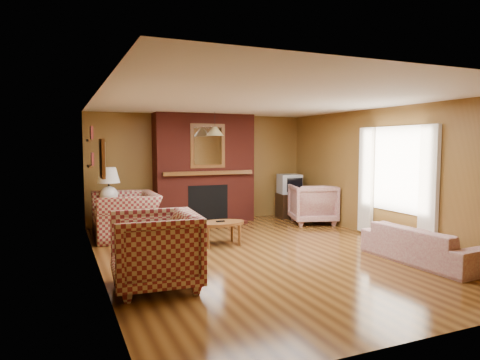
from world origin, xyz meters
name	(u,v)px	position (x,y,z in m)	size (l,w,h in m)	color
floor	(265,253)	(0.00, 0.00, 0.00)	(6.50, 6.50, 0.00)	#45260E
ceiling	(266,101)	(0.00, 0.00, 2.40)	(6.50, 6.50, 0.00)	silver
wall_back	(201,168)	(0.00, 3.25, 1.20)	(6.50, 6.50, 0.00)	brown
wall_front	(432,205)	(0.00, -3.25, 1.20)	(6.50, 6.50, 0.00)	brown
wall_left	(98,184)	(-2.50, 0.00, 1.20)	(6.50, 6.50, 0.00)	brown
wall_right	(389,174)	(2.50, 0.00, 1.20)	(6.50, 6.50, 0.00)	brown
fireplace	(204,169)	(0.00, 2.98, 1.18)	(2.20, 0.82, 2.40)	#5A1C13
window_right	(395,179)	(2.45, -0.20, 1.13)	(0.10, 1.85, 2.00)	beige
bookshelf	(91,148)	(-2.44, 1.90, 1.67)	(0.09, 0.55, 0.71)	brown
botanical_print	(102,159)	(-2.47, -0.30, 1.55)	(0.05, 0.40, 0.50)	brown
pendant_light	(215,131)	(0.00, 2.30, 2.00)	(0.36, 0.36, 0.48)	black
plaid_loveseat	(126,215)	(-1.85, 2.07, 0.42)	(1.29, 1.12, 0.84)	maroon
plaid_armchair	(155,250)	(-1.95, -0.96, 0.47)	(1.00, 1.03, 0.93)	maroon
floral_sofa	(423,244)	(1.90, -1.37, 0.27)	(1.82, 0.71, 0.53)	#C1AE95
floral_armchair	(313,204)	(2.15, 1.94, 0.43)	(0.92, 0.95, 0.86)	#C1AE95
coffee_table	(221,225)	(-0.44, 0.82, 0.35)	(0.85, 0.53, 0.42)	brown
side_table	(110,219)	(-2.10, 2.45, 0.30)	(0.45, 0.45, 0.60)	brown
table_lamp	(109,183)	(-2.10, 2.45, 0.99)	(0.42, 0.42, 0.69)	white
tv_stand	(289,205)	(2.05, 2.80, 0.29)	(0.52, 0.48, 0.57)	black
crt_tv	(290,184)	(2.05, 2.79, 0.80)	(0.57, 0.57, 0.45)	#A5A7AC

